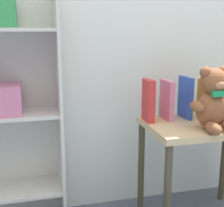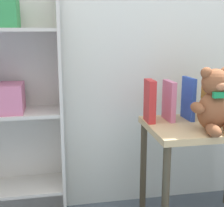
% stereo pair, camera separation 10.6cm
% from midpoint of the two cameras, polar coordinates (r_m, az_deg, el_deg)
% --- Properties ---
extents(wall_back, '(4.80, 0.06, 2.50)m').
position_cam_midpoint_polar(wall_back, '(2.05, 2.85, 15.51)').
color(wall_back, silver).
rests_on(wall_back, ground_plane).
extents(display_table, '(0.66, 0.46, 0.65)m').
position_cam_midpoint_polar(display_table, '(1.90, 14.59, -6.27)').
color(display_table, tan).
rests_on(display_table, ground_plane).
extents(teddy_bear, '(0.26, 0.23, 0.34)m').
position_cam_midpoint_polar(teddy_bear, '(1.72, 16.45, 0.43)').
color(teddy_bear, brown).
rests_on(teddy_bear, display_table).
extents(book_standing_red, '(0.05, 0.13, 0.24)m').
position_cam_midpoint_polar(book_standing_red, '(1.81, 5.02, 0.55)').
color(book_standing_red, red).
rests_on(book_standing_red, display_table).
extents(book_standing_pink, '(0.03, 0.15, 0.23)m').
position_cam_midpoint_polar(book_standing_pink, '(1.87, 8.40, 0.64)').
color(book_standing_pink, '#D17093').
rests_on(book_standing_pink, display_table).
extents(book_standing_blue, '(0.03, 0.15, 0.25)m').
position_cam_midpoint_polar(book_standing_blue, '(1.91, 11.76, 1.07)').
color(book_standing_blue, '#2D51B7').
rests_on(book_standing_blue, display_table).
extents(book_standing_orange, '(0.04, 0.11, 0.23)m').
position_cam_midpoint_polar(book_standing_orange, '(1.97, 14.97, 0.91)').
color(book_standing_orange, orange).
rests_on(book_standing_orange, display_table).
extents(book_standing_yellow, '(0.04, 0.11, 0.23)m').
position_cam_midpoint_polar(book_standing_yellow, '(2.02, 18.06, 0.97)').
color(book_standing_yellow, gold).
rests_on(book_standing_yellow, display_table).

